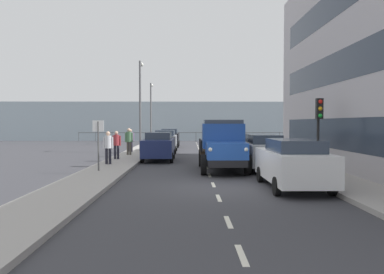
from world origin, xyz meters
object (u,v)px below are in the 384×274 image
(car_grey_oppositeside_1, at_px, (165,141))
(traffic_light_near, at_px, (319,119))
(car_silver_kerbside_1, at_px, (262,151))
(pedestrian_couple_a, at_px, (129,139))
(lamp_post_promenade, at_px, (140,98))
(pedestrian_by_lamp, at_px, (116,143))
(lamp_post_far, at_px, (151,107))
(car_white_kerbside_near, at_px, (293,163))
(pedestrian_in_dark_coat, at_px, (130,138))
(street_sign, at_px, (98,136))
(car_navy_oppositeside_0, at_px, (159,146))
(pedestrian_with_bag, at_px, (108,145))
(car_black_oppositeside_2, at_px, (169,137))
(truck_vintage_blue, at_px, (223,146))

(car_grey_oppositeside_1, relative_size, traffic_light_near, 1.45)
(car_silver_kerbside_1, xyz_separation_m, pedestrian_couple_a, (7.63, -6.83, 0.30))
(traffic_light_near, bearing_deg, car_silver_kerbside_1, -47.66)
(traffic_light_near, height_order, lamp_post_promenade, lamp_post_promenade)
(car_silver_kerbside_1, relative_size, pedestrian_by_lamp, 2.76)
(car_grey_oppositeside_1, xyz_separation_m, lamp_post_far, (2.09, -10.36, 3.01))
(car_white_kerbside_near, bearing_deg, pedestrian_couple_a, -58.33)
(pedestrian_by_lamp, xyz_separation_m, pedestrian_in_dark_coat, (0.03, -5.68, 0.02))
(pedestrian_in_dark_coat, bearing_deg, traffic_light_near, 130.24)
(car_white_kerbside_near, bearing_deg, street_sign, -26.50)
(car_white_kerbside_near, xyz_separation_m, car_navy_oppositeside_0, (5.45, -9.90, -0.00))
(pedestrian_couple_a, relative_size, street_sign, 0.79)
(pedestrian_by_lamp, xyz_separation_m, lamp_post_promenade, (-0.58, -6.81, 3.09))
(pedestrian_with_bag, bearing_deg, pedestrian_by_lamp, -88.08)
(car_white_kerbside_near, distance_m, street_sign, 8.60)
(car_navy_oppositeside_0, height_order, pedestrian_by_lamp, pedestrian_by_lamp)
(car_silver_kerbside_1, relative_size, car_grey_oppositeside_1, 0.98)
(traffic_light_near, relative_size, street_sign, 1.42)
(car_black_oppositeside_2, relative_size, pedestrian_in_dark_coat, 2.55)
(truck_vintage_blue, relative_size, car_grey_oppositeside_1, 1.21)
(car_grey_oppositeside_1, bearing_deg, car_navy_oppositeside_0, 90.00)
(car_grey_oppositeside_1, distance_m, street_sign, 12.78)
(pedestrian_by_lamp, relative_size, pedestrian_in_dark_coat, 0.98)
(truck_vintage_blue, relative_size, lamp_post_far, 0.90)
(pedestrian_with_bag, height_order, street_sign, street_sign)
(car_silver_kerbside_1, height_order, lamp_post_far, lamp_post_far)
(car_black_oppositeside_2, xyz_separation_m, lamp_post_promenade, (1.88, 7.01, 3.32))
(car_white_kerbside_near, bearing_deg, car_black_oppositeside_2, -76.80)
(car_black_oppositeside_2, bearing_deg, pedestrian_in_dark_coat, 73.01)
(car_grey_oppositeside_1, bearing_deg, lamp_post_promenade, 5.09)
(pedestrian_by_lamp, bearing_deg, lamp_post_far, -91.21)
(pedestrian_couple_a, bearing_deg, pedestrian_with_bag, 88.16)
(car_silver_kerbside_1, bearing_deg, pedestrian_in_dark_coat, -50.27)
(lamp_post_promenade, relative_size, street_sign, 3.05)
(pedestrian_with_bag, relative_size, street_sign, 0.75)
(car_grey_oppositeside_1, height_order, street_sign, street_sign)
(truck_vintage_blue, height_order, street_sign, truck_vintage_blue)
(car_silver_kerbside_1, xyz_separation_m, pedestrian_by_lamp, (7.90, -3.87, 0.22))
(pedestrian_couple_a, distance_m, lamp_post_far, 14.63)
(car_silver_kerbside_1, xyz_separation_m, lamp_post_far, (7.54, -21.20, 3.01))
(pedestrian_with_bag, relative_size, lamp_post_promenade, 0.25)
(car_black_oppositeside_2, relative_size, pedestrian_with_bag, 2.53)
(lamp_post_promenade, xyz_separation_m, street_sign, (0.33, 12.39, -2.53))
(car_silver_kerbside_1, xyz_separation_m, car_navy_oppositeside_0, (5.45, -4.37, -0.00))
(truck_vintage_blue, relative_size, lamp_post_promenade, 0.82)
(traffic_light_near, bearing_deg, pedestrian_in_dark_coat, -49.76)
(pedestrian_in_dark_coat, height_order, lamp_post_promenade, lamp_post_promenade)
(street_sign, bearing_deg, car_grey_oppositeside_1, -100.00)
(car_navy_oppositeside_0, relative_size, lamp_post_far, 0.66)
(pedestrian_with_bag, relative_size, pedestrian_by_lamp, 1.03)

